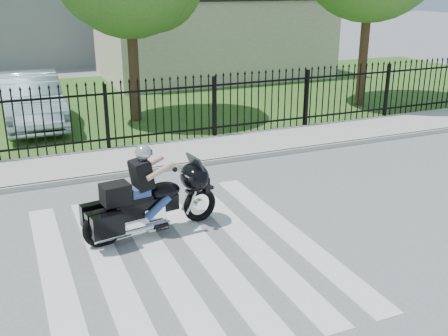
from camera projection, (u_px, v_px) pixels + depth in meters
name	position (u px, v px, depth m)	size (l,w,h in m)	color
ground	(183.00, 254.00, 8.64)	(120.00, 120.00, 0.00)	slate
crosswalk	(183.00, 254.00, 8.64)	(5.00, 5.50, 0.01)	silver
sidewalk	(117.00, 161.00, 12.95)	(40.00, 2.00, 0.12)	#ADAAA3
curb	(127.00, 174.00, 12.08)	(40.00, 0.12, 0.12)	#ADAAA3
grass_strip	(76.00, 105.00, 19.04)	(40.00, 12.00, 0.02)	#2D541C
iron_fence	(107.00, 119.00, 13.54)	(26.00, 0.04, 1.80)	black
building_low	(213.00, 38.00, 24.51)	(10.00, 6.00, 3.50)	beige
motorcycle_rider	(148.00, 197.00, 9.13)	(2.56, 1.07, 1.70)	black
parked_car	(31.00, 100.00, 16.12)	(1.69, 4.84, 1.60)	#A7C0D3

